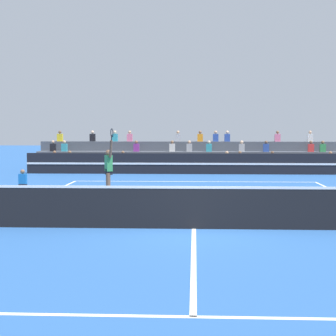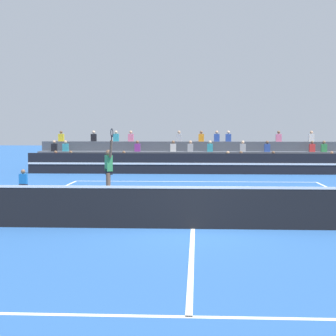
% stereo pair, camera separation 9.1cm
% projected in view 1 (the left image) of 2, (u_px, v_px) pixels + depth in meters
% --- Properties ---
extents(ground_plane, '(120.00, 120.00, 0.00)m').
position_uv_depth(ground_plane, '(194.00, 229.00, 13.84)').
color(ground_plane, '#285699').
extents(court_lines, '(11.10, 23.90, 0.01)m').
position_uv_depth(court_lines, '(194.00, 229.00, 13.84)').
color(court_lines, white).
rests_on(court_lines, ground).
extents(tennis_net, '(12.00, 0.10, 1.10)m').
position_uv_depth(tennis_net, '(194.00, 207.00, 13.80)').
color(tennis_net, '#2D6B38').
rests_on(tennis_net, ground).
extents(sponsor_banner_wall, '(18.00, 0.26, 1.10)m').
position_uv_depth(sponsor_banner_wall, '(194.00, 164.00, 29.81)').
color(sponsor_banner_wall, black).
rests_on(sponsor_banner_wall, ground).
extents(bleacher_stand, '(18.04, 2.85, 2.28)m').
position_uv_depth(bleacher_stand, '(194.00, 159.00, 32.33)').
color(bleacher_stand, '#4C515B').
rests_on(bleacher_stand, ground).
extents(ball_kid_courtside, '(0.30, 0.36, 0.84)m').
position_uv_depth(ball_kid_courtside, '(23.00, 182.00, 22.02)').
color(ball_kid_courtside, black).
rests_on(ball_kid_courtside, ground).
extents(tennis_player, '(0.44, 0.86, 2.50)m').
position_uv_depth(tennis_player, '(109.00, 170.00, 19.67)').
color(tennis_player, brown).
rests_on(tennis_player, ground).
extents(tennis_ball, '(0.07, 0.07, 0.07)m').
position_uv_depth(tennis_ball, '(296.00, 187.00, 23.01)').
color(tennis_ball, '#C6DB33').
rests_on(tennis_ball, ground).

